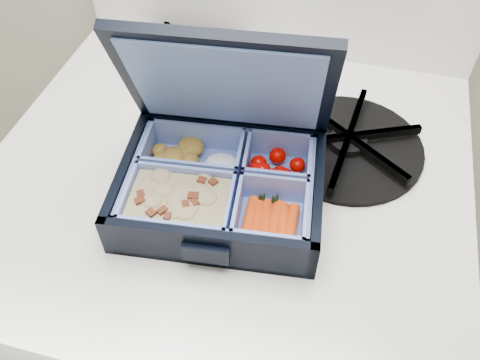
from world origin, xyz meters
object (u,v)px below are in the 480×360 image
(bento_box, at_px, (221,187))
(stove, at_px, (235,315))
(fork, at_px, (311,145))
(burner_grate, at_px, (348,140))

(bento_box, bearing_deg, stove, 90.38)
(stove, height_order, fork, fork)
(stove, distance_m, fork, 0.43)
(burner_grate, xyz_separation_m, fork, (-0.04, -0.01, -0.01))
(stove, xyz_separation_m, bento_box, (0.01, -0.07, 0.45))
(stove, xyz_separation_m, fork, (0.09, 0.04, 0.42))
(burner_grate, relative_size, fork, 1.03)
(bento_box, relative_size, burner_grate, 1.16)
(bento_box, height_order, fork, bento_box)
(stove, relative_size, burner_grate, 4.56)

